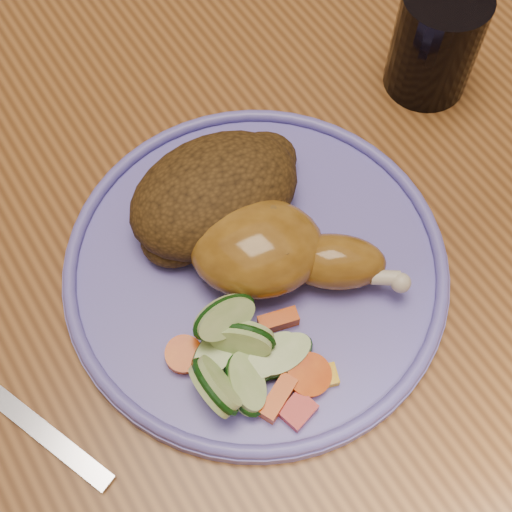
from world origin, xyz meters
name	(u,v)px	position (x,y,z in m)	size (l,w,h in m)	color
ground	(241,384)	(0.00, 0.00, 0.00)	(4.00, 4.00, 0.00)	brown
dining_table	(229,180)	(0.00, 0.00, 0.67)	(0.90, 1.40, 0.75)	brown
plate	(256,268)	(-0.05, -0.13, 0.76)	(0.29, 0.29, 0.01)	#685EC2
plate_rim	(256,262)	(-0.05, -0.13, 0.77)	(0.29, 0.29, 0.01)	#685EC2
chicken_leg	(276,251)	(-0.04, -0.14, 0.79)	(0.15, 0.14, 0.05)	#92621E
rice_pilaf	(217,193)	(-0.05, -0.07, 0.79)	(0.15, 0.10, 0.06)	#442C11
vegetable_pile	(247,358)	(-0.10, -0.19, 0.78)	(0.10, 0.11, 0.05)	#A50A05
fork	(14,409)	(-0.26, -0.13, 0.75)	(0.08, 0.16, 0.00)	silver
drinking_glass	(436,42)	(0.18, -0.05, 0.80)	(0.07, 0.07, 0.10)	black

